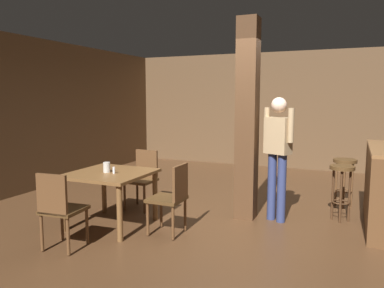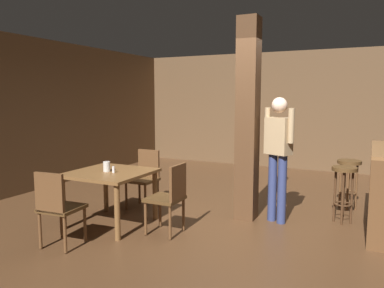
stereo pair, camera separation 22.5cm
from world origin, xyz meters
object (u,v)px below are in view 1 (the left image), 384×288
at_px(bar_stool_mid, 345,171).
at_px(standing_person, 278,150).
at_px(dining_table, 110,180).
at_px(chair_east, 172,195).
at_px(chair_north, 143,176).
at_px(bar_counter, 382,186).
at_px(chair_south, 59,207).
at_px(salt_shaker, 114,170).
at_px(napkin_cup, 107,167).
at_px(bar_stool_near, 342,180).

bearing_deg(bar_stool_mid, standing_person, -127.81).
relative_size(dining_table, chair_east, 1.13).
xyz_separation_m(chair_north, bar_stool_mid, (2.87, 1.31, 0.06)).
bearing_deg(bar_counter, chair_south, -145.45).
distance_m(chair_north, standing_person, 2.09).
bearing_deg(bar_stool_mid, salt_shaker, -141.11).
bearing_deg(chair_south, standing_person, 44.59).
bearing_deg(chair_north, napkin_cup, -91.26).
height_order(chair_north, salt_shaker, chair_north).
relative_size(napkin_cup, standing_person, 0.08).
xyz_separation_m(salt_shaker, bar_stool_mid, (2.76, 2.22, -0.20)).
height_order(standing_person, bar_counter, standing_person).
height_order(salt_shaker, bar_stool_mid, salt_shaker).
xyz_separation_m(chair_east, standing_person, (1.10, 1.06, 0.50)).
relative_size(chair_east, napkin_cup, 6.57).
distance_m(chair_east, bar_stool_mid, 2.90).
relative_size(dining_table, bar_stool_near, 1.29).
height_order(chair_south, chair_north, same).
xyz_separation_m(chair_east, bar_stool_mid, (1.95, 2.15, 0.06)).
distance_m(chair_south, bar_counter, 4.08).
bearing_deg(chair_north, dining_table, -88.94).
distance_m(chair_south, bar_stool_mid, 4.23).
bearing_deg(napkin_cup, dining_table, 34.17).
xyz_separation_m(chair_east, bar_stool_near, (1.92, 1.42, 0.07)).
bearing_deg(chair_east, salt_shaker, -175.08).
height_order(chair_north, napkin_cup, chair_north).
relative_size(chair_east, bar_stool_mid, 1.17).
bearing_deg(dining_table, bar_counter, 22.65).
distance_m(dining_table, chair_north, 0.88).
relative_size(chair_north, bar_stool_mid, 1.17).
relative_size(chair_south, napkin_cup, 6.57).
relative_size(chair_south, standing_person, 0.52).
relative_size(chair_east, bar_counter, 0.52).
height_order(dining_table, bar_counter, bar_counter).
bearing_deg(dining_table, napkin_cup, -145.83).
xyz_separation_m(chair_south, standing_person, (2.03, 2.00, 0.50)).
distance_m(dining_table, napkin_cup, 0.18).
relative_size(dining_table, chair_south, 1.13).
bearing_deg(standing_person, chair_north, -174.05).
bearing_deg(bar_stool_mid, chair_east, -132.10).
bearing_deg(chair_north, salt_shaker, -83.05).
distance_m(bar_counter, bar_stool_near, 0.51).
xyz_separation_m(napkin_cup, bar_stool_mid, (2.89, 2.20, -0.23)).
relative_size(standing_person, bar_stool_mid, 2.26).
distance_m(chair_north, bar_counter, 3.39).
distance_m(chair_north, bar_stool_mid, 3.15).
distance_m(standing_person, bar_stool_near, 1.00).
distance_m(bar_stool_near, bar_stool_mid, 0.74).
xyz_separation_m(bar_counter, bar_stool_near, (-0.50, 0.05, 0.03)).
height_order(chair_south, bar_stool_near, chair_south).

